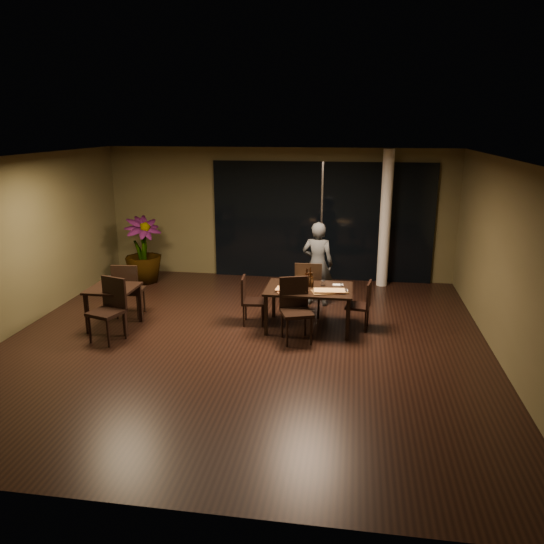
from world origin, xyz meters
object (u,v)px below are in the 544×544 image
(chair_main_far, at_px, (308,286))
(chair_side_far, at_px, (128,288))
(main_table, at_px, (309,292))
(side_table, at_px, (113,294))
(chair_main_near, at_px, (295,306))
(bottle_c, at_px, (310,277))
(chair_side_near, at_px, (110,306))
(bottle_b, at_px, (312,280))
(chair_main_left, at_px, (249,298))
(potted_plant, at_px, (143,250))
(bottle_a, at_px, (307,278))
(diner, at_px, (318,264))
(chair_main_right, at_px, (362,303))

(chair_main_far, distance_m, chair_side_far, 3.35)
(main_table, bearing_deg, side_table, -171.63)
(chair_main_near, distance_m, bottle_c, 0.72)
(chair_main_far, relative_size, chair_side_near, 1.01)
(bottle_b, distance_m, bottle_c, 0.07)
(chair_main_near, bearing_deg, chair_main_left, 126.91)
(chair_main_near, relative_size, potted_plant, 0.71)
(bottle_a, bearing_deg, bottle_b, -11.84)
(chair_main_far, bearing_deg, chair_side_near, 23.88)
(side_table, xyz_separation_m, chair_side_near, (0.17, -0.50, -0.03))
(chair_main_near, relative_size, chair_side_near, 1.00)
(chair_side_far, bearing_deg, chair_main_far, -175.16)
(chair_main_near, bearing_deg, main_table, 51.71)
(chair_main_near, bearing_deg, bottle_a, 58.49)
(chair_main_left, distance_m, potted_plant, 3.64)
(main_table, bearing_deg, diner, 87.75)
(main_table, height_order, chair_side_near, chair_side_near)
(main_table, relative_size, chair_main_near, 1.42)
(chair_main_right, bearing_deg, chair_main_left, -80.11)
(chair_main_right, distance_m, bottle_b, 0.97)
(bottle_b, xyz_separation_m, bottle_c, (-0.04, 0.04, 0.05))
(main_table, xyz_separation_m, chair_main_right, (0.93, 0.12, -0.19))
(chair_main_near, bearing_deg, bottle_c, 53.23)
(side_table, xyz_separation_m, chair_main_right, (4.33, 0.62, -0.14))
(chair_main_far, bearing_deg, chair_side_far, 6.79)
(main_table, bearing_deg, chair_main_right, 7.40)
(chair_main_right, relative_size, diner, 0.52)
(chair_main_near, distance_m, bottle_a, 0.69)
(chair_side_near, distance_m, bottle_b, 3.45)
(chair_side_near, bearing_deg, bottle_a, 36.28)
(main_table, distance_m, diner, 1.31)
(chair_main_far, xyz_separation_m, bottle_c, (0.08, -0.52, 0.33))
(chair_side_near, bearing_deg, chair_side_far, 115.00)
(side_table, xyz_separation_m, bottle_a, (3.35, 0.57, 0.29))
(chair_main_far, xyz_separation_m, chair_main_right, (1.00, -0.48, -0.11))
(diner, distance_m, bottle_a, 1.24)
(chair_main_right, height_order, bottle_a, bottle_a)
(chair_side_near, relative_size, diner, 0.63)
(chair_main_near, relative_size, chair_side_far, 1.02)
(chair_main_right, height_order, bottle_b, bottle_b)
(bottle_c, bearing_deg, diner, 88.07)
(chair_main_near, xyz_separation_m, chair_side_near, (-3.05, -0.47, -0.00))
(main_table, distance_m, bottle_b, 0.21)
(chair_main_left, distance_m, chair_main_right, 2.01)
(potted_plant, bearing_deg, bottle_c, -28.85)
(side_table, bearing_deg, chair_main_right, 8.16)
(side_table, bearing_deg, chair_side_far, 86.15)
(chair_side_near, distance_m, diner, 4.02)
(chair_side_far, relative_size, bottle_b, 4.10)
(main_table, relative_size, bottle_b, 5.92)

